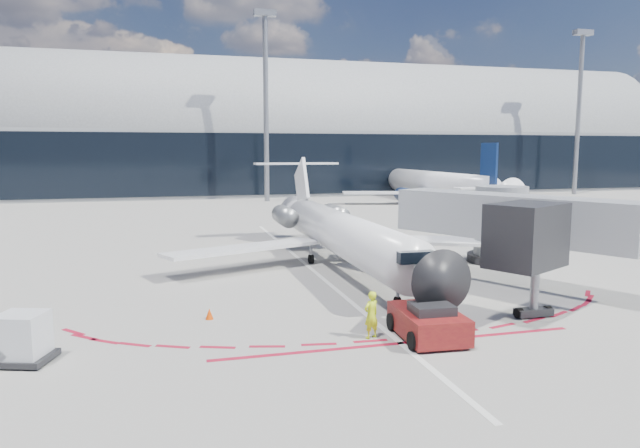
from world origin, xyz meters
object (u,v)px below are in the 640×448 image
object	(u,v)px
pushback_tug	(428,322)
ramp_worker	(371,315)
regional_jet	(338,231)
uld_container	(22,338)

from	to	relation	value
pushback_tug	ramp_worker	bearing A→B (deg)	168.20
regional_jet	pushback_tug	xyz separation A→B (m)	(-0.51, -13.67, -1.56)
ramp_worker	regional_jet	bearing A→B (deg)	-124.05
regional_jet	pushback_tug	size ratio (longest dim) A/B	4.78
regional_jet	uld_container	bearing A→B (deg)	-139.38
pushback_tug	uld_container	world-z (taller)	uld_container
regional_jet	ramp_worker	distance (m)	13.43
pushback_tug	uld_container	bearing A→B (deg)	178.58
pushback_tug	ramp_worker	distance (m)	2.17
pushback_tug	ramp_worker	world-z (taller)	ramp_worker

